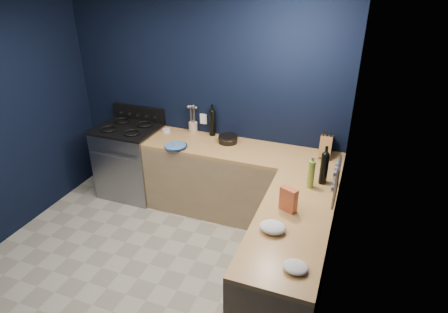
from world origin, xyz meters
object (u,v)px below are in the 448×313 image
at_px(gas_range, 131,162).
at_px(utensil_crock, 193,127).
at_px(knife_block, 326,146).
at_px(plate_stack, 175,146).
at_px(crouton_bag, 288,199).

bearing_deg(gas_range, utensil_crock, 18.56).
bearing_deg(utensil_crock, knife_block, -3.09).
relative_size(plate_stack, crouton_bag, 1.14).
distance_m(knife_block, crouton_bag, 1.20).
distance_m(plate_stack, knife_block, 1.71).
xyz_separation_m(plate_stack, utensil_crock, (0.00, 0.49, 0.05)).
xyz_separation_m(utensil_crock, knife_block, (1.66, -0.09, 0.05)).
distance_m(gas_range, plate_stack, 0.95).
xyz_separation_m(plate_stack, knife_block, (1.66, 0.40, 0.10)).
distance_m(gas_range, utensil_crock, 0.99).
bearing_deg(knife_block, utensil_crock, 175.50).
bearing_deg(crouton_bag, plate_stack, 176.30).
bearing_deg(gas_range, crouton_bag, -23.76).
distance_m(utensil_crock, knife_block, 1.66).
distance_m(gas_range, knife_block, 2.53).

